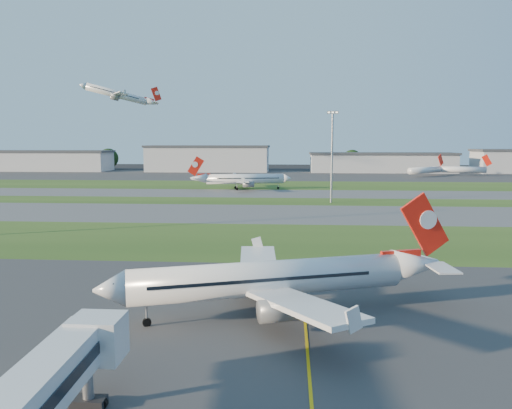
# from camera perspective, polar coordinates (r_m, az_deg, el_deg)

# --- Properties ---
(ground) EXTENTS (700.00, 700.00, 0.00)m
(ground) POSITION_cam_1_polar(r_m,az_deg,el_deg) (38.49, -1.75, -19.43)
(ground) COLOR black
(ground) RESTS_ON ground
(apron_near) EXTENTS (300.00, 70.00, 0.01)m
(apron_near) POSITION_cam_1_polar(r_m,az_deg,el_deg) (38.49, -1.75, -19.42)
(apron_near) COLOR #333335
(apron_near) RESTS_ON ground
(grass_strip_a) EXTENTS (300.00, 34.00, 0.01)m
(grass_strip_a) POSITION_cam_1_polar(r_m,az_deg,el_deg) (88.02, 1.65, -4.12)
(grass_strip_a) COLOR #264617
(grass_strip_a) RESTS_ON ground
(taxiway_a) EXTENTS (300.00, 32.00, 0.01)m
(taxiway_a) POSITION_cam_1_polar(r_m,az_deg,el_deg) (120.53, 2.31, -1.05)
(taxiway_a) COLOR #515154
(taxiway_a) RESTS_ON ground
(grass_strip_b) EXTENTS (300.00, 18.00, 0.01)m
(grass_strip_b) POSITION_cam_1_polar(r_m,az_deg,el_deg) (145.31, 2.60, 0.35)
(grass_strip_b) COLOR #264617
(grass_strip_b) RESTS_ON ground
(taxiway_b) EXTENTS (300.00, 26.00, 0.01)m
(taxiway_b) POSITION_cam_1_polar(r_m,az_deg,el_deg) (167.17, 2.79, 1.25)
(taxiway_b) COLOR #515154
(taxiway_b) RESTS_ON ground
(grass_strip_c) EXTENTS (300.00, 40.00, 0.01)m
(grass_strip_c) POSITION_cam_1_polar(r_m,az_deg,el_deg) (200.02, 3.00, 2.22)
(grass_strip_c) COLOR #264617
(grass_strip_c) RESTS_ON ground
(apron_far) EXTENTS (400.00, 80.00, 0.01)m
(apron_far) POSITION_cam_1_polar(r_m,az_deg,el_deg) (259.84, 3.24, 3.36)
(apron_far) COLOR #333335
(apron_far) RESTS_ON ground
(yellow_line) EXTENTS (0.25, 60.00, 0.02)m
(yellow_line) POSITION_cam_1_polar(r_m,az_deg,el_deg) (38.36, 6.16, -19.57)
(yellow_line) COLOR gold
(yellow_line) RESTS_ON ground
(airliner_parked) EXTENTS (32.79, 27.67, 10.61)m
(airliner_parked) POSITION_cam_1_polar(r_m,az_deg,el_deg) (49.97, 1.79, -8.52)
(airliner_parked) COLOR silver
(airliner_parked) RESTS_ON ground
(airliner_taxiing) EXTENTS (34.38, 28.86, 10.86)m
(airliner_taxiing) POSITION_cam_1_polar(r_m,az_deg,el_deg) (180.85, -1.34, 2.91)
(airliner_taxiing) COLOR silver
(airliner_taxiing) RESTS_ON ground
(airliner_departing) EXTENTS (33.40, 28.37, 11.05)m
(airliner_departing) POSITION_cam_1_polar(r_m,az_deg,el_deg) (253.01, -15.55, 12.03)
(airliner_departing) COLOR silver
(mini_jet_near) EXTENTS (22.44, 20.40, 9.48)m
(mini_jet_near) POSITION_cam_1_polar(r_m,az_deg,el_deg) (263.39, 18.84, 3.75)
(mini_jet_near) COLOR silver
(mini_jet_near) RESTS_ON ground
(mini_jet_far) EXTENTS (28.47, 7.53, 9.48)m
(mini_jet_far) POSITION_cam_1_polar(r_m,az_deg,el_deg) (275.20, 22.21, 3.73)
(mini_jet_far) COLOR silver
(mini_jet_far) RESTS_ON ground
(light_mast_centre) EXTENTS (3.20, 0.70, 25.80)m
(light_mast_centre) POSITION_cam_1_polar(r_m,az_deg,el_deg) (142.73, 8.68, 6.12)
(light_mast_centre) COLOR gray
(light_mast_centre) RESTS_ON ground
(hangar_far_west) EXTENTS (91.80, 23.00, 12.20)m
(hangar_far_west) POSITION_cam_1_polar(r_m,az_deg,el_deg) (327.65, -24.01, 4.61)
(hangar_far_west) COLOR #93949A
(hangar_far_west) RESTS_ON ground
(hangar_west) EXTENTS (71.40, 23.00, 15.20)m
(hangar_west) POSITION_cam_1_polar(r_m,az_deg,el_deg) (293.44, -5.52, 5.26)
(hangar_west) COLOR #93949A
(hangar_west) RESTS_ON ground
(hangar_east) EXTENTS (81.60, 23.00, 11.20)m
(hangar_east) POSITION_cam_1_polar(r_m,az_deg,el_deg) (294.02, 14.15, 4.69)
(hangar_east) COLOR #93949A
(hangar_east) RESTS_ON ground
(tree_west) EXTENTS (12.10, 12.10, 13.20)m
(tree_west) POSITION_cam_1_polar(r_m,az_deg,el_deg) (324.89, -16.50, 5.10)
(tree_west) COLOR black
(tree_west) RESTS_ON ground
(tree_mid_west) EXTENTS (9.90, 9.90, 10.80)m
(tree_mid_west) POSITION_cam_1_polar(r_m,az_deg,el_deg) (301.38, -0.46, 5.00)
(tree_mid_west) COLOR black
(tree_mid_west) RESTS_ON ground
(tree_mid_east) EXTENTS (11.55, 11.55, 12.60)m
(tree_mid_east) POSITION_cam_1_polar(r_m,az_deg,el_deg) (305.61, 10.92, 5.09)
(tree_mid_east) COLOR black
(tree_mid_east) RESTS_ON ground
(tree_east) EXTENTS (10.45, 10.45, 11.40)m
(tree_east) POSITION_cam_1_polar(r_m,az_deg,el_deg) (321.40, 24.39, 4.56)
(tree_east) COLOR black
(tree_east) RESTS_ON ground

